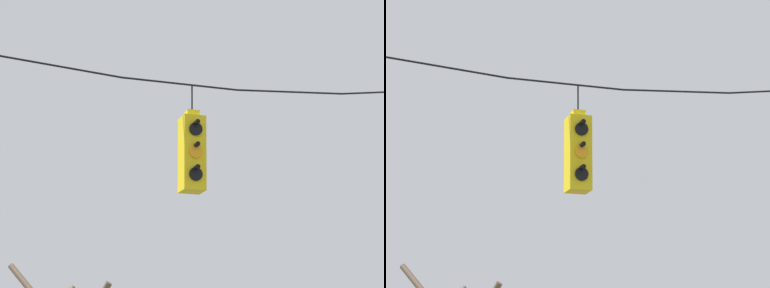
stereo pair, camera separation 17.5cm
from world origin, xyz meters
TOP-DOWN VIEW (x-y plane):
  - span_wire at (-0.00, -0.39)m, footprint 12.81×0.03m
  - traffic_light_near_right_pole at (0.18, -0.40)m, footprint 0.34×0.46m

SIDE VIEW (x-z plane):
  - traffic_light_near_right_pole at x=0.18m, z-range 4.14..5.78m
  - span_wire at x=0.00m, z-range 5.89..6.70m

